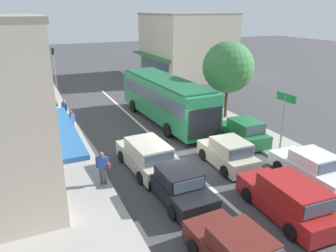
{
  "coord_description": "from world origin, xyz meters",
  "views": [
    {
      "loc": [
        -7.38,
        -14.76,
        7.87
      ],
      "look_at": [
        0.34,
        2.29,
        1.2
      ],
      "focal_mm": 35.0,
      "sensor_mm": 36.0,
      "label": 1
    }
  ],
  "objects_px": {
    "wagon_behind_bus_mid": "(288,199)",
    "sedan_queue_gap_filler": "(178,185)",
    "hatchback_adjacent_lane_trail": "(228,154)",
    "traffic_light_downstreet": "(54,61)",
    "parked_sedan_kerb_front": "(311,168)",
    "directional_road_sign": "(285,108)",
    "pedestrian_with_handbag_near": "(102,166)",
    "wagon_behind_bus_near": "(147,156)",
    "pedestrian_browsing_midblock": "(65,109)",
    "city_bus": "(165,97)",
    "parked_hatchback_kerb_second": "(243,132)",
    "street_tree_right": "(228,67)",
    "pedestrian_far_walker": "(72,121)"
  },
  "relations": [
    {
      "from": "wagon_behind_bus_mid",
      "to": "sedan_queue_gap_filler",
      "type": "bearing_deg",
      "value": 140.07
    },
    {
      "from": "hatchback_adjacent_lane_trail",
      "to": "traffic_light_downstreet",
      "type": "distance_m",
      "value": 23.73
    },
    {
      "from": "parked_sedan_kerb_front",
      "to": "directional_road_sign",
      "type": "xyz_separation_m",
      "value": [
        1.02,
        3.2,
        2.01
      ]
    },
    {
      "from": "sedan_queue_gap_filler",
      "to": "pedestrian_with_handbag_near",
      "type": "height_order",
      "value": "pedestrian_with_handbag_near"
    },
    {
      "from": "wagon_behind_bus_near",
      "to": "traffic_light_downstreet",
      "type": "height_order",
      "value": "traffic_light_downstreet"
    },
    {
      "from": "traffic_light_downstreet",
      "to": "pedestrian_browsing_midblock",
      "type": "distance_m",
      "value": 12.22
    },
    {
      "from": "city_bus",
      "to": "hatchback_adjacent_lane_trail",
      "type": "bearing_deg",
      "value": -89.82
    },
    {
      "from": "hatchback_adjacent_lane_trail",
      "to": "parked_sedan_kerb_front",
      "type": "distance_m",
      "value": 4.08
    },
    {
      "from": "wagon_behind_bus_mid",
      "to": "directional_road_sign",
      "type": "relative_size",
      "value": 1.27
    },
    {
      "from": "wagon_behind_bus_near",
      "to": "sedan_queue_gap_filler",
      "type": "height_order",
      "value": "wagon_behind_bus_near"
    },
    {
      "from": "parked_hatchback_kerb_second",
      "to": "pedestrian_with_handbag_near",
      "type": "relative_size",
      "value": 2.29
    },
    {
      "from": "parked_sedan_kerb_front",
      "to": "wagon_behind_bus_near",
      "type": "bearing_deg",
      "value": 147.31
    },
    {
      "from": "parked_hatchback_kerb_second",
      "to": "street_tree_right",
      "type": "height_order",
      "value": "street_tree_right"
    },
    {
      "from": "traffic_light_downstreet",
      "to": "street_tree_right",
      "type": "xyz_separation_m",
      "value": [
        10.55,
        -15.95,
        1.05
      ]
    },
    {
      "from": "directional_road_sign",
      "to": "traffic_light_downstreet",
      "type": "bearing_deg",
      "value": 113.62
    },
    {
      "from": "parked_sedan_kerb_front",
      "to": "traffic_light_downstreet",
      "type": "bearing_deg",
      "value": 108.97
    },
    {
      "from": "city_bus",
      "to": "directional_road_sign",
      "type": "height_order",
      "value": "directional_road_sign"
    },
    {
      "from": "parked_sedan_kerb_front",
      "to": "pedestrian_far_walker",
      "type": "height_order",
      "value": "pedestrian_far_walker"
    },
    {
      "from": "hatchback_adjacent_lane_trail",
      "to": "street_tree_right",
      "type": "height_order",
      "value": "street_tree_right"
    },
    {
      "from": "traffic_light_downstreet",
      "to": "directional_road_sign",
      "type": "relative_size",
      "value": 1.17
    },
    {
      "from": "hatchback_adjacent_lane_trail",
      "to": "pedestrian_far_walker",
      "type": "xyz_separation_m",
      "value": [
        -6.79,
        7.81,
        0.36
      ]
    },
    {
      "from": "city_bus",
      "to": "parked_sedan_kerb_front",
      "type": "height_order",
      "value": "city_bus"
    },
    {
      "from": "pedestrian_browsing_midblock",
      "to": "parked_sedan_kerb_front",
      "type": "bearing_deg",
      "value": -55.07
    },
    {
      "from": "parked_sedan_kerb_front",
      "to": "parked_hatchback_kerb_second",
      "type": "bearing_deg",
      "value": 91.04
    },
    {
      "from": "pedestrian_browsing_midblock",
      "to": "pedestrian_with_handbag_near",
      "type": "bearing_deg",
      "value": -88.34
    },
    {
      "from": "hatchback_adjacent_lane_trail",
      "to": "parked_sedan_kerb_front",
      "type": "xyz_separation_m",
      "value": [
        2.78,
        -2.98,
        -0.05
      ]
    },
    {
      "from": "wagon_behind_bus_near",
      "to": "hatchback_adjacent_lane_trail",
      "type": "height_order",
      "value": "wagon_behind_bus_near"
    },
    {
      "from": "hatchback_adjacent_lane_trail",
      "to": "wagon_behind_bus_mid",
      "type": "relative_size",
      "value": 0.82
    },
    {
      "from": "wagon_behind_bus_mid",
      "to": "pedestrian_with_handbag_near",
      "type": "xyz_separation_m",
      "value": [
        -6.18,
        5.29,
        0.32
      ]
    },
    {
      "from": "wagon_behind_bus_near",
      "to": "pedestrian_browsing_midblock",
      "type": "bearing_deg",
      "value": 106.53
    },
    {
      "from": "parked_sedan_kerb_front",
      "to": "traffic_light_downstreet",
      "type": "relative_size",
      "value": 1.01
    },
    {
      "from": "wagon_behind_bus_mid",
      "to": "pedestrian_far_walker",
      "type": "distance_m",
      "value": 14.09
    },
    {
      "from": "sedan_queue_gap_filler",
      "to": "pedestrian_with_handbag_near",
      "type": "xyz_separation_m",
      "value": [
        -2.7,
        2.39,
        0.4
      ]
    },
    {
      "from": "city_bus",
      "to": "street_tree_right",
      "type": "distance_m",
      "value": 5.07
    },
    {
      "from": "city_bus",
      "to": "wagon_behind_bus_near",
      "type": "xyz_separation_m",
      "value": [
        -4.02,
        -6.7,
        -1.14
      ]
    },
    {
      "from": "parked_hatchback_kerb_second",
      "to": "pedestrian_with_handbag_near",
      "type": "xyz_separation_m",
      "value": [
        -9.21,
        -1.73,
        0.36
      ]
    },
    {
      "from": "parked_hatchback_kerb_second",
      "to": "pedestrian_far_walker",
      "type": "height_order",
      "value": "pedestrian_far_walker"
    },
    {
      "from": "wagon_behind_bus_mid",
      "to": "street_tree_right",
      "type": "height_order",
      "value": "street_tree_right"
    },
    {
      "from": "pedestrian_with_handbag_near",
      "to": "pedestrian_browsing_midblock",
      "type": "height_order",
      "value": "same"
    },
    {
      "from": "parked_hatchback_kerb_second",
      "to": "pedestrian_browsing_midblock",
      "type": "distance_m",
      "value": 12.74
    },
    {
      "from": "wagon_behind_bus_near",
      "to": "directional_road_sign",
      "type": "distance_m",
      "value": 8.16
    },
    {
      "from": "wagon_behind_bus_near",
      "to": "traffic_light_downstreet",
      "type": "xyz_separation_m",
      "value": [
        -2.05,
        21.44,
        2.11
      ]
    },
    {
      "from": "hatchback_adjacent_lane_trail",
      "to": "directional_road_sign",
      "type": "distance_m",
      "value": 4.28
    },
    {
      "from": "wagon_behind_bus_mid",
      "to": "parked_hatchback_kerb_second",
      "type": "bearing_deg",
      "value": 66.61
    },
    {
      "from": "parked_hatchback_kerb_second",
      "to": "pedestrian_browsing_midblock",
      "type": "xyz_separation_m",
      "value": [
        -9.51,
        8.47,
        0.36
      ]
    },
    {
      "from": "parked_sedan_kerb_front",
      "to": "parked_hatchback_kerb_second",
      "type": "xyz_separation_m",
      "value": [
        -0.1,
        5.28,
        0.05
      ]
    },
    {
      "from": "directional_road_sign",
      "to": "pedestrian_browsing_midblock",
      "type": "relative_size",
      "value": 2.21
    },
    {
      "from": "pedestrian_with_handbag_near",
      "to": "pedestrian_browsing_midblock",
      "type": "xyz_separation_m",
      "value": [
        -0.3,
        10.2,
        -0.0
      ]
    },
    {
      "from": "directional_road_sign",
      "to": "pedestrian_with_handbag_near",
      "type": "height_order",
      "value": "directional_road_sign"
    },
    {
      "from": "city_bus",
      "to": "pedestrian_with_handbag_near",
      "type": "bearing_deg",
      "value": -130.81
    }
  ]
}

